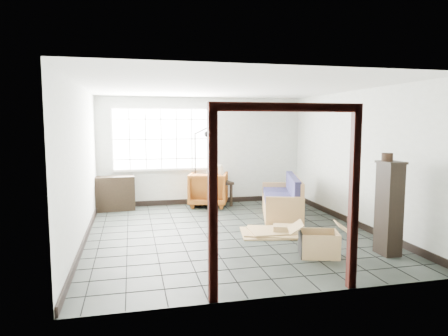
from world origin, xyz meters
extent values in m
plane|color=black|center=(0.00, 0.00, 0.00)|extent=(5.50, 5.50, 0.00)
cube|color=#B6BBB3|center=(0.00, 2.75, 1.30)|extent=(5.00, 0.02, 2.60)
cube|color=#B6BBB3|center=(0.00, -2.75, 1.30)|extent=(5.00, 0.02, 2.60)
cube|color=#B6BBB3|center=(-2.50, 0.00, 1.30)|extent=(0.02, 5.50, 2.60)
cube|color=#B6BBB3|center=(2.50, 0.00, 1.30)|extent=(0.02, 5.50, 2.60)
cube|color=white|center=(0.00, 0.00, 2.60)|extent=(5.00, 5.50, 0.02)
cube|color=black|center=(0.00, 2.73, 0.06)|extent=(4.95, 0.03, 0.12)
cube|color=black|center=(-2.48, 0.00, 0.06)|extent=(0.03, 5.45, 0.12)
cube|color=black|center=(2.48, 0.00, 0.06)|extent=(0.03, 5.45, 0.12)
cube|color=silver|center=(-1.00, 2.71, 1.60)|extent=(2.32, 0.06, 1.52)
cube|color=white|center=(-1.00, 2.67, 1.60)|extent=(2.20, 0.02, 1.40)
cube|color=black|center=(-0.85, -2.70, 1.05)|extent=(0.10, 0.08, 2.10)
cube|color=black|center=(0.85, -2.70, 1.05)|extent=(0.10, 0.08, 2.10)
cube|color=black|center=(0.00, -2.70, 2.15)|extent=(1.80, 0.08, 0.10)
cube|color=tan|center=(1.39, 1.01, 0.17)|extent=(1.23, 1.97, 0.33)
cube|color=tan|center=(1.12, 0.11, 0.29)|extent=(0.72, 0.26, 0.59)
cube|color=tan|center=(1.67, 1.92, 0.29)|extent=(0.72, 0.26, 0.59)
cube|color=tan|center=(1.71, 0.92, 0.50)|extent=(0.60, 1.78, 0.64)
cube|color=#181B3C|center=(1.20, 0.44, 0.40)|extent=(0.80, 0.75, 0.15)
cube|color=#181B3C|center=(1.46, 0.36, 0.62)|extent=(0.29, 0.60, 0.48)
cube|color=#181B3C|center=(1.38, 1.02, 0.40)|extent=(0.80, 0.75, 0.15)
cube|color=#181B3C|center=(1.63, 0.94, 0.62)|extent=(0.29, 0.60, 0.48)
cube|color=#181B3C|center=(1.55, 1.60, 0.40)|extent=(0.80, 0.75, 0.15)
cube|color=#181B3C|center=(1.80, 1.52, 0.62)|extent=(0.29, 0.60, 0.48)
imported|color=brown|center=(0.08, 2.40, 0.45)|extent=(1.08, 1.04, 0.90)
cube|color=black|center=(0.36, 2.40, 0.55)|extent=(0.61, 0.61, 0.06)
cube|color=black|center=(0.18, 2.15, 0.27)|extent=(0.06, 0.06, 0.53)
cube|color=black|center=(0.60, 2.23, 0.27)|extent=(0.06, 0.06, 0.53)
cube|color=black|center=(0.11, 2.57, 0.27)|extent=(0.06, 0.06, 0.53)
cube|color=black|center=(0.53, 2.65, 0.27)|extent=(0.06, 0.06, 0.53)
cylinder|color=black|center=(0.33, 2.41, 0.65)|extent=(0.12, 0.12, 0.14)
cylinder|color=black|center=(0.33, 2.41, 0.77)|extent=(0.03, 0.03, 0.10)
cone|color=beige|center=(0.33, 2.41, 0.88)|extent=(0.31, 0.31, 0.20)
cube|color=silver|center=(0.28, 2.46, 0.63)|extent=(0.31, 0.28, 0.09)
cylinder|color=black|center=(0.15, 2.51, 0.63)|extent=(0.04, 0.06, 0.06)
cylinder|color=black|center=(-0.23, 2.40, 0.02)|extent=(0.33, 0.33, 0.03)
cylinder|color=black|center=(-0.23, 2.40, 0.89)|extent=(0.03, 0.03, 1.73)
cylinder|color=black|center=(-0.09, 2.37, 1.80)|extent=(0.29, 0.07, 0.16)
sphere|color=black|center=(0.05, 2.33, 1.72)|extent=(0.18, 0.18, 0.16)
cube|color=black|center=(-2.15, 2.40, 0.39)|extent=(1.03, 0.47, 0.78)
cube|color=black|center=(-2.15, 2.40, 0.40)|extent=(0.96, 0.41, 0.03)
cube|color=black|center=(2.05, -1.71, 0.70)|extent=(0.27, 0.35, 1.40)
cube|color=black|center=(2.05, -1.71, 1.40)|extent=(0.30, 0.39, 0.03)
cylinder|color=black|center=(1.98, -1.70, 1.48)|extent=(0.20, 0.20, 0.12)
cube|color=#A2864E|center=(1.00, -1.55, 0.01)|extent=(0.65, 0.58, 0.02)
cube|color=black|center=(0.74, -1.47, 0.18)|extent=(0.15, 0.42, 0.37)
cube|color=#A2864E|center=(1.26, -1.63, 0.18)|extent=(0.15, 0.42, 0.37)
cube|color=#A2864E|center=(0.94, -1.75, 0.18)|extent=(0.52, 0.18, 0.37)
cube|color=#A2864E|center=(1.06, -1.34, 0.18)|extent=(0.52, 0.18, 0.37)
cube|color=#A2864E|center=(0.67, -1.44, 0.43)|extent=(0.33, 0.48, 0.15)
cube|color=#A2864E|center=(1.33, -1.65, 0.43)|extent=(0.33, 0.48, 0.15)
cube|color=#A2864E|center=(0.77, -0.27, 0.01)|extent=(1.31, 1.03, 0.02)
cube|color=#A2864E|center=(0.77, -0.27, 0.04)|extent=(1.24, 1.09, 0.02)
cube|color=#A2864E|center=(0.77, -0.27, 0.06)|extent=(0.90, 0.66, 0.02)
cube|color=#A2864E|center=(0.90, -0.35, 0.12)|extent=(0.41, 0.37, 0.10)
camera|label=1|loc=(-1.70, -6.87, 1.97)|focal=32.00mm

